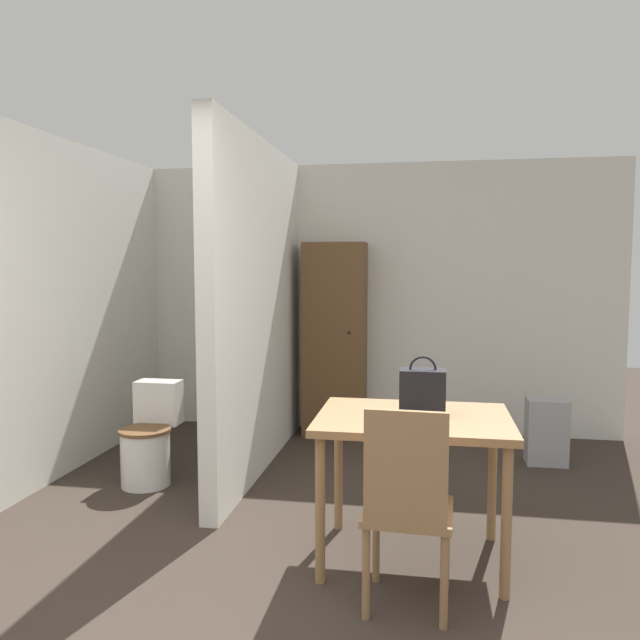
% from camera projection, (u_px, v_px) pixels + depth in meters
% --- Properties ---
extents(wall_back, '(4.90, 0.12, 2.50)m').
position_uv_depth(wall_back, '(352.00, 298.00, 5.93)').
color(wall_back, silver).
rests_on(wall_back, ground_plane).
extents(wall_left, '(0.12, 4.76, 2.50)m').
position_uv_depth(wall_left, '(34.00, 310.00, 4.36)').
color(wall_left, silver).
rests_on(wall_left, ground_plane).
extents(partition_wall, '(0.12, 2.40, 2.50)m').
position_uv_depth(partition_wall, '(260.00, 306.00, 4.79)').
color(partition_wall, silver).
rests_on(partition_wall, ground_plane).
extents(dining_table, '(1.00, 0.76, 0.78)m').
position_uv_depth(dining_table, '(413.00, 434.00, 3.27)').
color(dining_table, '#997047').
rests_on(dining_table, ground_plane).
extents(wooden_chair, '(0.42, 0.42, 0.95)m').
position_uv_depth(wooden_chair, '(407.00, 503.00, 2.78)').
color(wooden_chair, '#997047').
rests_on(wooden_chair, ground_plane).
extents(toilet, '(0.37, 0.52, 0.71)m').
position_uv_depth(toilet, '(149.00, 441.00, 4.49)').
color(toilet, white).
rests_on(toilet, ground_plane).
extents(handbag, '(0.24, 0.15, 0.32)m').
position_uv_depth(handbag, '(422.00, 392.00, 3.26)').
color(handbag, black).
rests_on(handbag, dining_table).
extents(wooden_cabinet, '(0.56, 0.39, 1.77)m').
position_uv_depth(wooden_cabinet, '(335.00, 339.00, 5.72)').
color(wooden_cabinet, brown).
rests_on(wooden_cabinet, ground_plane).
extents(space_heater, '(0.31, 0.23, 0.52)m').
position_uv_depth(space_heater, '(546.00, 431.00, 4.91)').
color(space_heater, '#9E9EA3').
rests_on(space_heater, ground_plane).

